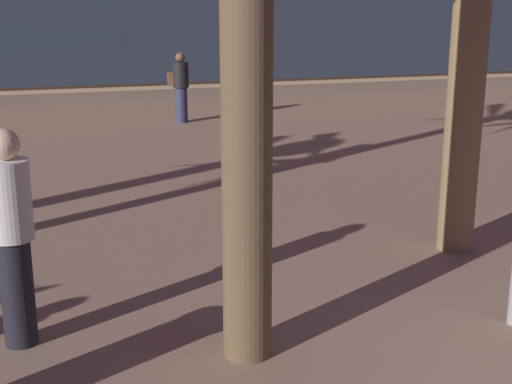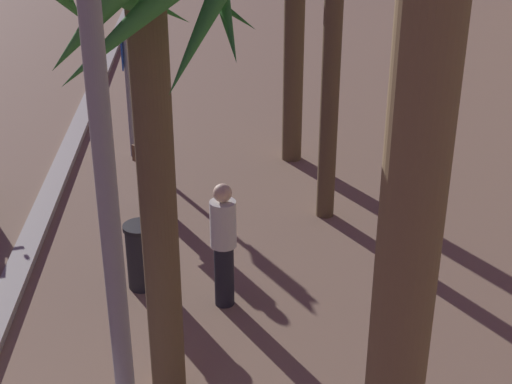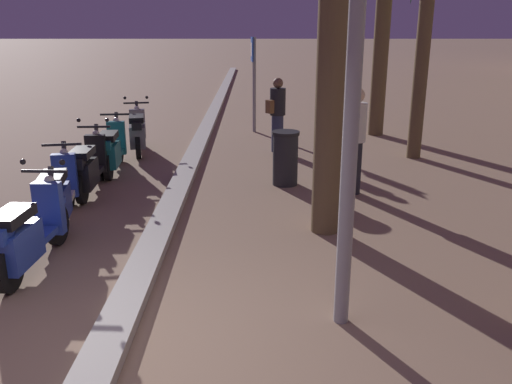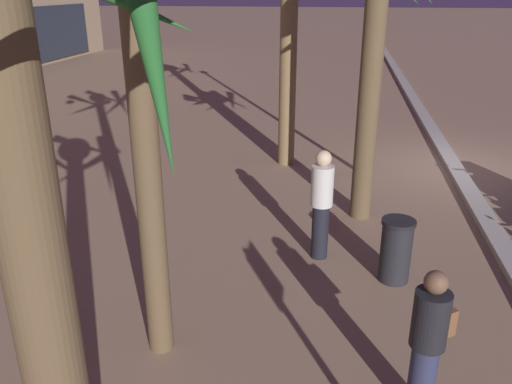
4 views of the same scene
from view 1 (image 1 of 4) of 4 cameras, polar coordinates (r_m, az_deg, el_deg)
The scene contains 2 objects.
pedestrian_window_shopping at distance 15.87m, azimuth -5.96°, elevation 8.30°, with size 0.45×0.34×1.51m.
pedestrian_by_palm_tree at distance 5.91m, azimuth -18.65°, elevation -3.12°, with size 0.34×0.34×1.75m.
Camera 1 is at (-4.43, -2.66, 2.72)m, focal length 50.82 mm.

